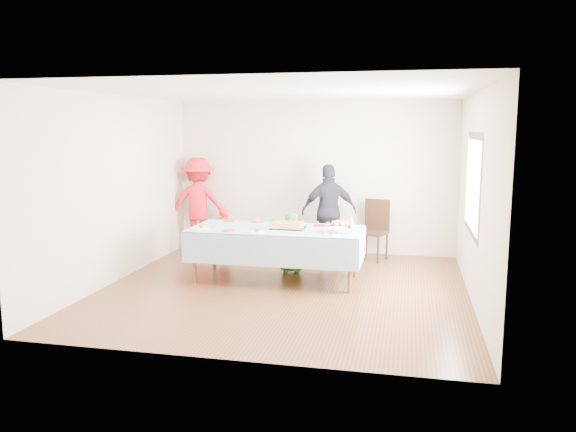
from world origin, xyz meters
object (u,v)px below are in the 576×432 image
object	(u,v)px
dining_chair	(374,226)
adult_left	(199,204)
birthday_cake	(288,226)
party_table	(277,232)

from	to	relation	value
dining_chair	adult_left	distance (m)	3.22
birthday_cake	adult_left	world-z (taller)	adult_left
birthday_cake	adult_left	bearing A→B (deg)	139.44
party_table	birthday_cake	world-z (taller)	birthday_cake
party_table	dining_chair	world-z (taller)	dining_chair
adult_left	birthday_cake	bearing A→B (deg)	129.82
adult_left	dining_chair	bearing A→B (deg)	168.53
birthday_cake	adult_left	size ratio (longest dim) A/B	0.29
birthday_cake	dining_chair	size ratio (longest dim) A/B	0.48
party_table	birthday_cake	size ratio (longest dim) A/B	5.14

